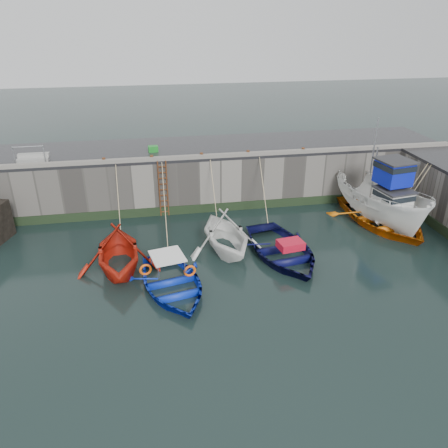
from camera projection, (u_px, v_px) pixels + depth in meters
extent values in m
plane|color=black|center=(234.00, 322.00, 16.16)|extent=(120.00, 120.00, 0.00)
cube|color=slate|center=(194.00, 173.00, 26.58)|extent=(30.00, 5.00, 3.00)
cube|color=black|center=(193.00, 148.00, 25.89)|extent=(30.00, 5.00, 0.16)
cube|color=slate|center=(198.00, 157.00, 23.73)|extent=(30.00, 0.30, 0.20)
cube|color=black|center=(200.00, 209.00, 24.87)|extent=(30.00, 0.08, 0.50)
cylinder|color=#3F1E0F|center=(159.00, 189.00, 23.90)|extent=(0.07, 0.07, 3.20)
cylinder|color=#3F1E0F|center=(167.00, 189.00, 23.97)|extent=(0.07, 0.07, 3.20)
cube|color=#3F1E0F|center=(165.00, 212.00, 24.50)|extent=(0.44, 0.06, 0.05)
cube|color=#3F1E0F|center=(164.00, 206.00, 24.36)|extent=(0.44, 0.06, 0.05)
cube|color=#3F1E0F|center=(164.00, 201.00, 24.22)|extent=(0.44, 0.06, 0.05)
cube|color=#3F1E0F|center=(164.00, 195.00, 24.07)|extent=(0.44, 0.06, 0.05)
cube|color=#3F1E0F|center=(163.00, 190.00, 23.93)|extent=(0.44, 0.06, 0.05)
cube|color=#3F1E0F|center=(163.00, 184.00, 23.78)|extent=(0.44, 0.06, 0.05)
cube|color=#3F1E0F|center=(163.00, 178.00, 23.64)|extent=(0.44, 0.06, 0.05)
cube|color=#3F1E0F|center=(162.00, 172.00, 23.50)|extent=(0.44, 0.06, 0.05)
cube|color=#3F1E0F|center=(162.00, 167.00, 23.35)|extent=(0.44, 0.06, 0.05)
imported|color=red|center=(120.00, 268.00, 19.54)|extent=(4.18, 4.77, 2.40)
imported|color=#0C29B4|center=(172.00, 289.00, 18.09)|extent=(4.44, 5.51, 1.01)
imported|color=white|center=(225.00, 250.00, 21.05)|extent=(4.59, 5.09, 2.37)
imported|color=#090A39|center=(281.00, 256.00, 20.56)|extent=(4.65, 5.95, 1.12)
imported|color=white|center=(380.00, 204.00, 23.60)|extent=(3.76, 7.38, 2.72)
cube|color=#0B19AE|center=(394.00, 173.00, 22.24)|extent=(1.62, 1.71, 1.20)
cube|color=black|center=(395.00, 166.00, 22.08)|extent=(1.69, 1.78, 0.28)
cube|color=#262628|center=(396.00, 161.00, 21.96)|extent=(1.85, 1.94, 0.08)
cylinder|color=#A5A8AD|center=(374.00, 146.00, 23.37)|extent=(0.08, 0.08, 3.00)
imported|color=orange|center=(382.00, 218.00, 23.57)|extent=(5.41, 6.89, 1.30)
cube|color=silver|center=(393.00, 201.00, 22.51)|extent=(1.62, 1.70, 1.20)
cube|color=black|center=(394.00, 195.00, 22.36)|extent=(1.69, 1.77, 0.28)
cube|color=#262628|center=(395.00, 190.00, 22.23)|extent=(1.85, 1.93, 0.08)
cylinder|color=#A5A8AD|center=(374.00, 174.00, 23.65)|extent=(0.08, 0.08, 3.00)
cube|color=#167A21|center=(153.00, 149.00, 24.86)|extent=(0.57, 0.43, 0.33)
cylinder|color=#A5A8AD|center=(14.00, 156.00, 22.46)|extent=(0.05, 0.05, 1.00)
cylinder|color=#A5A8AD|center=(44.00, 155.00, 22.69)|extent=(0.05, 0.05, 1.00)
cylinder|color=#A5A8AD|center=(27.00, 147.00, 22.38)|extent=(1.50, 0.05, 0.05)
cube|color=gray|center=(33.00, 160.00, 23.20)|extent=(1.60, 0.35, 0.18)
cube|color=gray|center=(33.00, 155.00, 23.43)|extent=(1.60, 0.35, 0.18)
cylinder|color=#3F1E0F|center=(104.00, 160.00, 23.01)|extent=(0.18, 0.18, 0.28)
cylinder|color=#3F1E0F|center=(152.00, 158.00, 23.40)|extent=(0.18, 0.18, 0.28)
cylinder|color=#3F1E0F|center=(202.00, 155.00, 23.83)|extent=(0.18, 0.18, 0.28)
cylinder|color=#3F1E0F|center=(248.00, 153.00, 24.24)|extent=(0.18, 0.18, 0.28)
cylinder|color=#3F1E0F|center=(303.00, 150.00, 24.74)|extent=(0.18, 0.18, 0.28)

